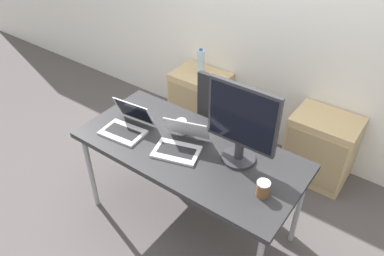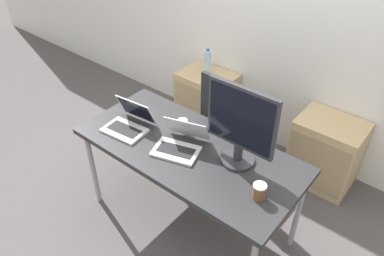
% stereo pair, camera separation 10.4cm
% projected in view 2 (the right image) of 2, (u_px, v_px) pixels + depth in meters
% --- Properties ---
extents(ground_plane, '(14.00, 14.00, 0.00)m').
position_uv_depth(ground_plane, '(189.00, 220.00, 3.05)').
color(ground_plane, '#514C4C').
extents(wall_back, '(10.00, 0.05, 2.60)m').
position_uv_depth(wall_back, '(291.00, 18.00, 3.11)').
color(wall_back, white).
rests_on(wall_back, ground_plane).
extents(desk, '(1.61, 0.75, 0.77)m').
position_uv_depth(desk, '(189.00, 154.00, 2.62)').
color(desk, '#28282B').
rests_on(desk, ground_plane).
extents(office_chair, '(0.56, 0.57, 1.06)m').
position_uv_depth(office_chair, '(234.00, 138.00, 3.29)').
color(office_chair, '#232326').
rests_on(office_chair, ground_plane).
extents(cabinet_left, '(0.55, 0.41, 0.64)m').
position_uv_depth(cabinet_left, '(206.00, 101.00, 3.90)').
color(cabinet_left, tan).
rests_on(cabinet_left, ground_plane).
extents(cabinet_right, '(0.55, 0.41, 0.64)m').
position_uv_depth(cabinet_right, '(325.00, 152.00, 3.24)').
color(cabinet_right, tan).
rests_on(cabinet_right, ground_plane).
extents(water_bottle, '(0.07, 0.07, 0.27)m').
position_uv_depth(water_bottle, '(208.00, 63.00, 3.63)').
color(water_bottle, silver).
rests_on(water_bottle, cabinet_left).
extents(laptop_left, '(0.36, 0.39, 0.20)m').
position_uv_depth(laptop_left, '(180.00, 143.00, 2.56)').
color(laptop_left, silver).
rests_on(laptop_left, desk).
extents(laptop_right, '(0.33, 0.32, 0.21)m').
position_uv_depth(laptop_right, '(128.00, 123.00, 2.74)').
color(laptop_right, silver).
rests_on(laptop_right, desk).
extents(monitor, '(0.48, 0.23, 0.56)m').
position_uv_depth(monitor, '(241.00, 126.00, 2.31)').
color(monitor, '#2D2D33').
rests_on(monitor, desk).
extents(coffee_cup_white, '(0.07, 0.07, 0.11)m').
position_uv_depth(coffee_cup_white, '(183.00, 126.00, 2.70)').
color(coffee_cup_white, white).
rests_on(coffee_cup_white, desk).
extents(coffee_cup_brown, '(0.08, 0.08, 0.10)m').
position_uv_depth(coffee_cup_brown, '(259.00, 191.00, 2.19)').
color(coffee_cup_brown, brown).
rests_on(coffee_cup_brown, desk).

